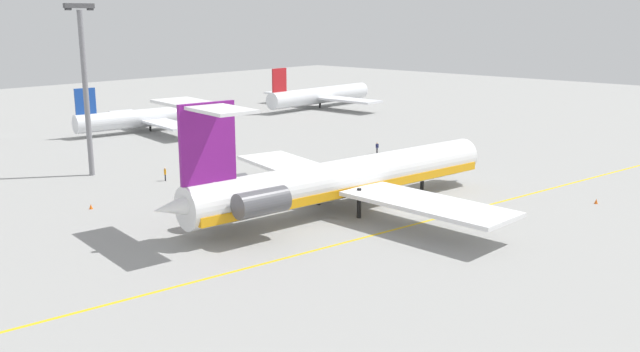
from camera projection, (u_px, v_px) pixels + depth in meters
ground at (408, 210)px, 74.11m from camera, size 321.80×321.80×0.00m
main_jetliner at (338, 179)px, 73.02m from camera, size 44.64×39.59×13.02m
airliner_mid_left at (154, 117)px, 125.04m from camera, size 28.79×28.61×8.61m
airliner_mid_right at (323, 95)px, 157.27m from camera, size 32.51×32.02×9.76m
ground_crew_near_nose at (165, 172)px, 87.01m from camera, size 0.28×0.44×1.77m
ground_crew_near_tail at (377, 146)px, 104.29m from camera, size 0.36×0.34×1.81m
safety_cone_nose at (91, 207)px, 74.45m from camera, size 0.40×0.40×0.55m
safety_cone_wingtip at (596, 201)px, 76.57m from camera, size 0.40×0.40×0.55m
taxiway_centreline at (413, 225)px, 68.87m from camera, size 97.78×16.81×0.01m
light_mast at (85, 82)px, 87.67m from camera, size 4.00×0.70×22.16m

